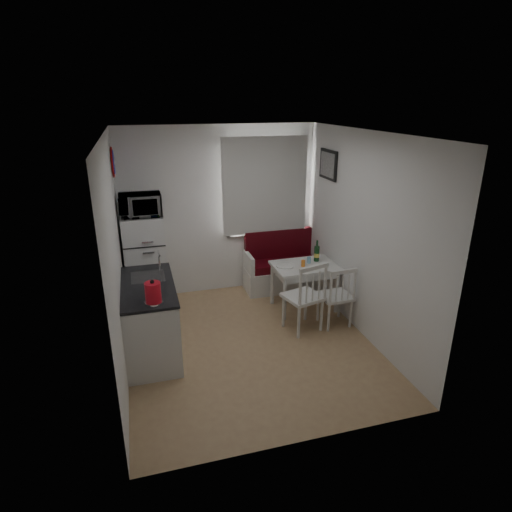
{
  "coord_description": "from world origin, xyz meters",
  "views": [
    {
      "loc": [
        -1.23,
        -4.59,
        2.96
      ],
      "look_at": [
        0.23,
        0.5,
        0.99
      ],
      "focal_mm": 30.0,
      "sensor_mm": 36.0,
      "label": 1
    }
  ],
  "objects": [
    {
      "name": "drinking_glass_blue",
      "position": [
        1.11,
        0.79,
        0.73
      ],
      "size": [
        0.06,
        0.06,
        0.09
      ],
      "primitive_type": "cylinder",
      "color": "#74A8C5",
      "rests_on": "dining_table"
    },
    {
      "name": "kitchen_counter",
      "position": [
        -1.2,
        0.16,
        0.46
      ],
      "size": [
        0.62,
        1.32,
        1.16
      ],
      "color": "silver",
      "rests_on": "floor"
    },
    {
      "name": "bench",
      "position": [
        1.01,
        1.51,
        0.31
      ],
      "size": [
        1.33,
        0.51,
        0.95
      ],
      "color": "silver",
      "rests_on": "floor"
    },
    {
      "name": "wine_bottle",
      "position": [
        1.25,
        0.84,
        0.85
      ],
      "size": [
        0.08,
        0.08,
        0.32
      ],
      "primitive_type": null,
      "color": "#133D1B",
      "rests_on": "dining_table"
    },
    {
      "name": "microwave",
      "position": [
        -1.18,
        1.35,
        1.57
      ],
      "size": [
        0.56,
        0.38,
        0.31
      ],
      "primitive_type": "imported",
      "color": "white",
      "rests_on": "fridge"
    },
    {
      "name": "drinking_glass_orange",
      "position": [
        0.98,
        0.69,
        0.73
      ],
      "size": [
        0.06,
        0.06,
        0.09
      ],
      "primitive_type": "cylinder",
      "color": "orange",
      "rests_on": "dining_table"
    },
    {
      "name": "wall_left",
      "position": [
        -1.5,
        0.0,
        1.3
      ],
      "size": [
        0.02,
        3.5,
        2.6
      ],
      "primitive_type": "cube",
      "color": "white",
      "rests_on": "floor"
    },
    {
      "name": "kettle",
      "position": [
        -1.15,
        -0.38,
        1.03
      ],
      "size": [
        0.2,
        0.2,
        0.27
      ],
      "primitive_type": "cylinder",
      "color": "red",
      "rests_on": "kitchen_counter"
    },
    {
      "name": "plate",
      "position": [
        0.73,
        0.76,
        0.7
      ],
      "size": [
        0.26,
        0.26,
        0.02
      ],
      "primitive_type": "cylinder",
      "color": "white",
      "rests_on": "dining_table"
    },
    {
      "name": "chair_left",
      "position": [
        0.78,
        0.06,
        0.61
      ],
      "size": [
        0.56,
        0.55,
        0.53
      ],
      "rotation": [
        0.0,
        0.0,
        0.26
      ],
      "color": "silver",
      "rests_on": "floor"
    },
    {
      "name": "fridge",
      "position": [
        -1.18,
        1.4,
        0.71
      ],
      "size": [
        0.57,
        0.57,
        1.42
      ],
      "primitive_type": "cube",
      "color": "white",
      "rests_on": "floor"
    },
    {
      "name": "chair_right",
      "position": [
        1.25,
        0.08,
        0.54
      ],
      "size": [
        0.43,
        0.41,
        0.47
      ],
      "rotation": [
        0.0,
        0.0,
        0.05
      ],
      "color": "silver",
      "rests_on": "floor"
    },
    {
      "name": "window",
      "position": [
        0.7,
        1.72,
        1.62
      ],
      "size": [
        1.22,
        0.06,
        1.47
      ],
      "primitive_type": "cube",
      "color": "silver",
      "rests_on": "wall_back"
    },
    {
      "name": "picture_frame",
      "position": [
        1.48,
        1.1,
        2.05
      ],
      "size": [
        0.04,
        0.52,
        0.42
      ],
      "primitive_type": "cube",
      "color": "black",
      "rests_on": "wall_right"
    },
    {
      "name": "wall_front",
      "position": [
        0.0,
        -1.75,
        1.3
      ],
      "size": [
        3.0,
        0.02,
        2.6
      ],
      "primitive_type": "cube",
      "color": "white",
      "rests_on": "floor"
    },
    {
      "name": "ceiling",
      "position": [
        0.0,
        0.0,
        2.6
      ],
      "size": [
        3.0,
        3.5,
        0.02
      ],
      "primitive_type": "cube",
      "color": "white",
      "rests_on": "wall_back"
    },
    {
      "name": "floor",
      "position": [
        0.0,
        0.0,
        0.0
      ],
      "size": [
        3.0,
        3.5,
        0.02
      ],
      "primitive_type": "cube",
      "color": "tan",
      "rests_on": "ground"
    },
    {
      "name": "wall_sign",
      "position": [
        -1.47,
        1.45,
        2.15
      ],
      "size": [
        0.03,
        0.4,
        0.4
      ],
      "primitive_type": "cylinder",
      "rotation": [
        0.0,
        1.57,
        0.0
      ],
      "color": "#1B23A4",
      "rests_on": "wall_left"
    },
    {
      "name": "curtain",
      "position": [
        0.7,
        1.65,
        1.68
      ],
      "size": [
        1.35,
        0.02,
        1.5
      ],
      "primitive_type": "cube",
      "color": "silver",
      "rests_on": "wall_back"
    },
    {
      "name": "wall_back",
      "position": [
        0.0,
        1.75,
        1.3
      ],
      "size": [
        3.0,
        0.02,
        2.6
      ],
      "primitive_type": "cube",
      "color": "white",
      "rests_on": "floor"
    },
    {
      "name": "dining_table",
      "position": [
        1.03,
        0.74,
        0.61
      ],
      "size": [
        0.92,
        0.65,
        0.69
      ],
      "rotation": [
        0.0,
        0.0,
        0.01
      ],
      "color": "silver",
      "rests_on": "floor"
    },
    {
      "name": "wall_right",
      "position": [
        1.5,
        0.0,
        1.3
      ],
      "size": [
        0.02,
        3.5,
        2.6
      ],
      "primitive_type": "cube",
      "color": "white",
      "rests_on": "floor"
    }
  ]
}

